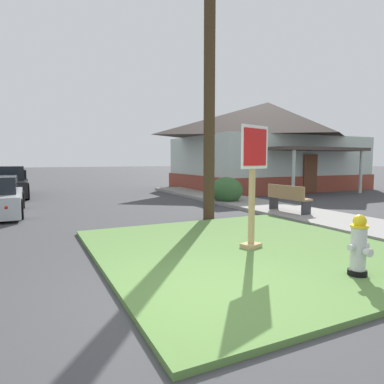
# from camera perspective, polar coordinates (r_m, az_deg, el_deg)

# --- Properties ---
(ground_plane) EXTENTS (160.00, 160.00, 0.00)m
(ground_plane) POSITION_cam_1_polar(r_m,az_deg,el_deg) (4.50, 2.51, -17.89)
(ground_plane) COLOR #3D3D3F
(grass_corner_patch) EXTENTS (5.60, 5.97, 0.08)m
(grass_corner_patch) POSITION_cam_1_polar(r_m,az_deg,el_deg) (6.78, 9.18, -9.48)
(grass_corner_patch) COLOR #567F3D
(grass_corner_patch) RESTS_ON ground
(sidewalk_strip) EXTENTS (2.20, 17.90, 0.12)m
(sidewalk_strip) POSITION_cam_1_polar(r_m,az_deg,el_deg) (12.65, 12.42, -2.45)
(sidewalk_strip) COLOR gray
(sidewalk_strip) RESTS_ON ground
(fire_hydrant) EXTENTS (0.38, 0.34, 0.90)m
(fire_hydrant) POSITION_cam_1_polar(r_m,az_deg,el_deg) (5.59, 26.30, -8.29)
(fire_hydrant) COLOR black
(fire_hydrant) RESTS_ON grass_corner_patch
(stop_sign) EXTENTS (0.78, 0.38, 2.34)m
(stop_sign) POSITION_cam_1_polar(r_m,az_deg,el_deg) (6.55, 10.22, 0.91)
(stop_sign) COLOR tan
(stop_sign) RESTS_ON grass_corner_patch
(manhole_cover) EXTENTS (0.70, 0.70, 0.02)m
(manhole_cover) POSITION_cam_1_polar(r_m,az_deg,el_deg) (8.58, -7.01, -6.48)
(manhole_cover) COLOR black
(manhole_cover) RESTS_ON ground
(pickup_truck_black) EXTENTS (2.09, 5.34, 1.48)m
(pickup_truck_black) POSITION_cam_1_polar(r_m,az_deg,el_deg) (18.11, -29.05, 1.13)
(pickup_truck_black) COLOR black
(pickup_truck_black) RESTS_ON ground
(street_bench) EXTENTS (0.50, 1.58, 0.85)m
(street_bench) POSITION_cam_1_polar(r_m,az_deg,el_deg) (11.20, 15.86, -0.83)
(street_bench) COLOR #93704C
(street_bench) RESTS_ON sidewalk_strip
(utility_pole) EXTENTS (1.34, 0.33, 9.33)m
(utility_pole) POSITION_cam_1_polar(r_m,az_deg,el_deg) (10.46, 2.98, 22.18)
(utility_pole) COLOR #42301E
(utility_pole) RESTS_ON ground
(corner_house) EXTENTS (10.72, 8.86, 5.27)m
(corner_house) POSITION_cam_1_polar(r_m,az_deg,el_deg) (21.63, 12.57, 7.83)
(corner_house) COLOR brown
(corner_house) RESTS_ON ground
(shrub_by_curb) EXTENTS (1.32, 1.32, 1.07)m
(shrub_by_curb) POSITION_cam_1_polar(r_m,az_deg,el_deg) (13.81, 5.84, 0.30)
(shrub_by_curb) COLOR #325D2F
(shrub_by_curb) RESTS_ON ground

